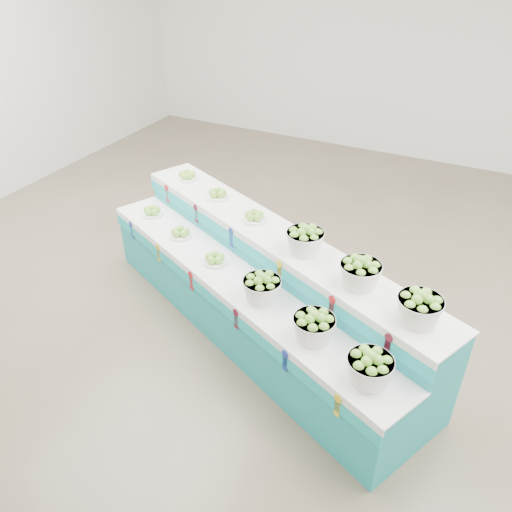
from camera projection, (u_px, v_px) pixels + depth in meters
name	position (u px, v px, depth m)	size (l,w,h in m)	color
ground	(290.00, 318.00, 5.38)	(10.00, 10.00, 0.00)	brown
back_wall	(422.00, 35.00, 8.02)	(10.00, 10.00, 0.00)	silver
display_stand	(256.00, 287.00, 5.00)	(3.95, 1.02, 1.02)	teal
plate_lower_left	(152.00, 211.00, 5.75)	(0.24, 0.24, 0.10)	white
plate_lower_mid	(180.00, 232.00, 5.36)	(0.24, 0.24, 0.10)	white
plate_lower_right	(215.00, 258.00, 4.94)	(0.24, 0.24, 0.10)	white
basket_lower_left	(262.00, 287.00, 4.43)	(0.34, 0.34, 0.25)	silver
basket_lower_mid	(314.00, 326.00, 4.01)	(0.34, 0.34, 0.25)	silver
basket_lower_right	(370.00, 368.00, 3.64)	(0.34, 0.34, 0.25)	silver
plate_upper_left	(187.00, 175.00, 5.84)	(0.24, 0.24, 0.10)	white
plate_upper_mid	(217.00, 193.00, 5.45)	(0.24, 0.24, 0.10)	white
plate_upper_right	(254.00, 216.00, 5.03)	(0.24, 0.24, 0.10)	white
basket_upper_left	(305.00, 240.00, 4.52)	(0.34, 0.34, 0.25)	silver
basket_upper_mid	(360.00, 272.00, 4.10)	(0.34, 0.34, 0.25)	silver
basket_upper_right	(419.00, 308.00, 3.73)	(0.34, 0.34, 0.25)	silver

